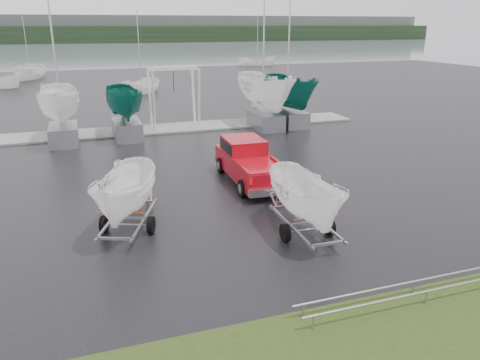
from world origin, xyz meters
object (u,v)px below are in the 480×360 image
Objects in this scene: pickup_truck at (248,160)px; trailer_parked at (124,155)px; boat_hoist at (174,89)px; trailer_hitched at (308,159)px.

pickup_truck is 7.10m from trailer_parked.
trailer_parked is 16.50m from boat_hoist.
trailer_hitched is 18.14m from boat_hoist.
boat_hoist is (4.84, 15.78, -0.03)m from trailer_parked.
trailer_hitched reaches higher than pickup_truck.
pickup_truck is 12.11m from boat_hoist.
boat_hoist is at bearing 94.49° from trailer_parked.
trailer_parked is (-5.51, 2.35, 0.04)m from trailer_hitched.
trailer_parked is at bearing 158.80° from trailer_hitched.
pickup_truck is 1.12× the size of trailer_hitched.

